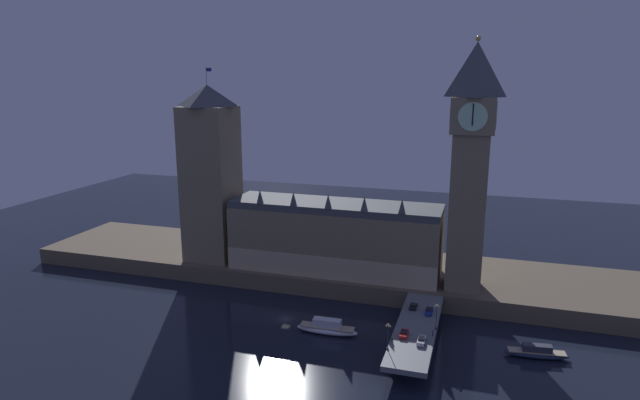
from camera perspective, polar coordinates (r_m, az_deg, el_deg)
ground_plane at (r=166.41m, az=-3.69°, el=-12.54°), size 400.00×400.00×0.00m
embankment at (r=199.29m, az=0.32°, el=-7.17°), size 220.00×42.00×5.88m
parliament_hall at (r=184.89m, az=1.60°, el=-3.93°), size 72.05×20.17×28.82m
clock_tower at (r=168.75m, az=15.76°, el=4.06°), size 13.26×13.37×77.43m
victoria_tower at (r=197.33m, az=-11.57°, el=2.79°), size 17.40×17.40×69.14m
bridge at (r=151.58m, az=10.20°, el=-13.64°), size 10.88×46.00×5.67m
car_northbound_lead at (r=161.40m, az=9.91°, el=-11.10°), size 2.09×4.26×1.32m
car_northbound_trail at (r=145.25m, az=8.95°, el=-13.89°), size 2.02×4.51×1.44m
car_southbound_lead at (r=142.57m, az=10.76°, el=-14.49°), size 2.03×4.65×1.55m
car_southbound_trail at (r=158.93m, az=11.55°, el=-11.53°), size 2.04×4.69×1.54m
pedestrian_near_rail at (r=141.76m, az=7.70°, el=-14.49°), size 0.38×0.38×1.59m
pedestrian_mid_walk at (r=146.38m, az=11.94°, el=-13.67°), size 0.38×0.38×1.86m
street_lamp_near at (r=136.56m, az=7.27°, el=-13.94°), size 1.34×0.60×7.00m
street_lamp_mid at (r=148.61m, az=12.32°, el=-11.76°), size 1.34×0.60×7.21m
boat_upstream at (r=156.87m, az=0.76°, el=-13.52°), size 17.91×4.80×4.44m
boat_downstream at (r=155.85m, az=22.10°, el=-14.87°), size 16.69×5.67×3.58m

